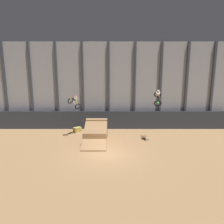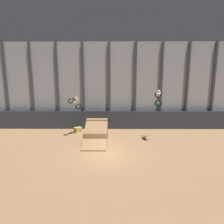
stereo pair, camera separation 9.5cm
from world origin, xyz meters
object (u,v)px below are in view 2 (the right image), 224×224
at_px(rider_bike_left_air, 75,102).
at_px(hay_bale_trackside, 78,129).
at_px(dirt_ramp, 96,134).
at_px(rider_bike_right_air, 158,97).

bearing_deg(rider_bike_left_air, hay_bale_trackside, 123.89).
bearing_deg(rider_bike_left_air, dirt_ramp, -8.42).
bearing_deg(dirt_ramp, hay_bale_trackside, 127.52).
relative_size(rider_bike_right_air, hay_bale_trackside, 1.72).
height_order(dirt_ramp, rider_bike_left_air, rider_bike_left_air).
height_order(rider_bike_left_air, rider_bike_right_air, rider_bike_right_air).
xyz_separation_m(dirt_ramp, hay_bale_trackside, (-2.59, 3.38, -0.48)).
bearing_deg(dirt_ramp, rider_bike_left_air, 142.87).
bearing_deg(rider_bike_right_air, dirt_ramp, -168.13).
bearing_deg(hay_bale_trackside, dirt_ramp, -52.48).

